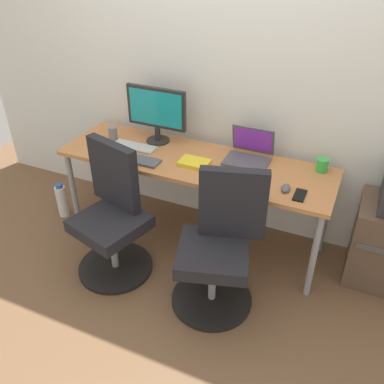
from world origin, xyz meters
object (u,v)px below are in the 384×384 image
at_px(open_laptop, 249,153).
at_px(coffee_mug, 322,165).
at_px(desktop_monitor, 156,111).
at_px(office_chair_left, 113,217).
at_px(office_chair_right, 219,248).
at_px(water_bottle_on_floor, 62,201).

distance_m(open_laptop, coffee_mug, 0.51).
distance_m(desktop_monitor, open_laptop, 0.76).
bearing_deg(office_chair_left, office_chair_right, -0.02).
relative_size(desktop_monitor, open_laptop, 1.55).
height_order(office_chair_left, office_chair_right, same).
bearing_deg(water_bottle_on_floor, desktop_monitor, 24.19).
height_order(desktop_monitor, open_laptop, desktop_monitor).
relative_size(office_chair_right, water_bottle_on_floor, 3.03).
xyz_separation_m(open_laptop, coffee_mug, (0.51, 0.04, -0.01)).
height_order(office_chair_right, desktop_monitor, desktop_monitor).
relative_size(office_chair_right, coffee_mug, 10.22).
distance_m(office_chair_right, coffee_mug, 0.92).
xyz_separation_m(desktop_monitor, open_laptop, (0.74, 0.01, -0.20)).
distance_m(water_bottle_on_floor, coffee_mug, 2.14).
bearing_deg(coffee_mug, open_laptop, -174.99).
relative_size(office_chair_right, open_laptop, 3.03).
bearing_deg(desktop_monitor, coffee_mug, 2.36).
xyz_separation_m(desktop_monitor, coffee_mug, (1.24, 0.05, -0.20)).
xyz_separation_m(office_chair_right, desktop_monitor, (-0.78, 0.68, 0.54)).
bearing_deg(water_bottle_on_floor, coffee_mug, 11.16).
bearing_deg(coffee_mug, office_chair_left, -149.95).
xyz_separation_m(water_bottle_on_floor, open_laptop, (1.51, 0.35, 0.62)).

